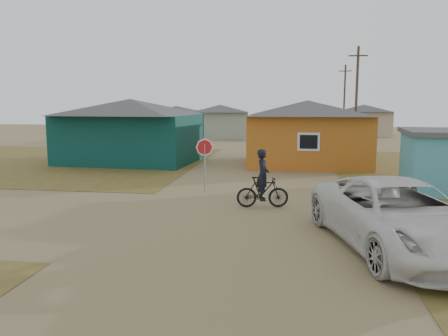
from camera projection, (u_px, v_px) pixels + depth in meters
The scene contains 12 objects.
ground at pixel (240, 224), 13.51m from camera, with size 120.00×120.00×0.00m, color olive.
grass_nw at pixel (48, 161), 28.27m from camera, with size 20.00×18.00×0.00m, color brown.
house_teal at pixel (131, 130), 27.66m from camera, with size 8.93×7.08×4.00m.
house_yellow at pixel (307, 132), 26.55m from camera, with size 7.72×6.76×3.90m.
house_pale_west at pixel (220, 121), 47.38m from camera, with size 7.04×6.15×3.60m.
house_beige_east at pixel (363, 120), 50.91m from camera, with size 6.95×6.05×3.60m.
house_pale_north at pixel (177, 118), 60.30m from camera, with size 6.28×5.81×3.40m.
utility_pole_near at pixel (356, 98), 33.48m from camera, with size 1.40×0.20×8.00m.
utility_pole_far at pixel (344, 100), 48.99m from camera, with size 1.40×0.20×8.00m.
stop_sign at pixel (205, 152), 18.14m from camera, with size 0.74×0.06×2.27m.
cyclist at pixel (263, 186), 15.59m from camera, with size 1.92×0.82×2.10m.
vehicle at pixel (399, 215), 11.08m from camera, with size 2.93×6.35×1.76m, color silver.
Camera 1 is at (1.44, -13.04, 3.69)m, focal length 35.00 mm.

